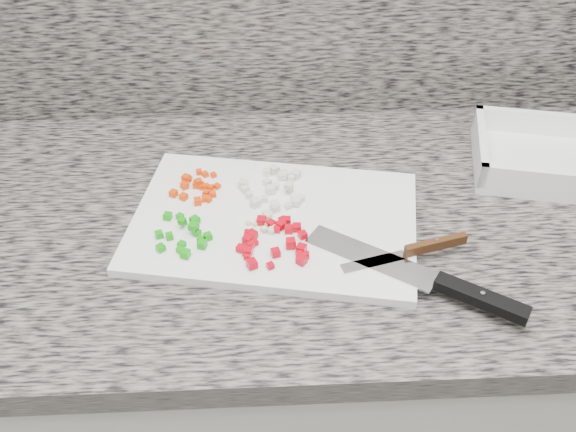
% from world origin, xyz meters
% --- Properties ---
extents(cabinet, '(3.92, 0.62, 0.86)m').
position_xyz_m(cabinet, '(0.00, 1.44, 0.43)').
color(cabinet, silver).
rests_on(cabinet, ground).
extents(countertop, '(3.96, 0.64, 0.04)m').
position_xyz_m(countertop, '(0.00, 1.44, 0.88)').
color(countertop, slate).
rests_on(countertop, cabinet).
extents(cutting_board, '(0.47, 0.36, 0.01)m').
position_xyz_m(cutting_board, '(-0.07, 1.41, 0.91)').
color(cutting_board, white).
rests_on(cutting_board, countertop).
extents(carrot_pile, '(0.08, 0.09, 0.02)m').
position_xyz_m(carrot_pile, '(-0.19, 1.48, 0.92)').
color(carrot_pile, '#EA3B05').
rests_on(carrot_pile, cutting_board).
extents(onion_pile, '(0.10, 0.11, 0.02)m').
position_xyz_m(onion_pile, '(-0.07, 1.47, 0.92)').
color(onion_pile, silver).
rests_on(onion_pile, cutting_board).
extents(green_pepper_pile, '(0.09, 0.10, 0.02)m').
position_xyz_m(green_pepper_pile, '(-0.20, 1.37, 0.92)').
color(green_pepper_pile, '#13970D').
rests_on(green_pepper_pile, cutting_board).
extents(red_pepper_pile, '(0.10, 0.11, 0.01)m').
position_xyz_m(red_pepper_pile, '(-0.08, 1.35, 0.92)').
color(red_pepper_pile, '#C30213').
rests_on(red_pepper_pile, cutting_board).
extents(garlic_pile, '(0.05, 0.05, 0.01)m').
position_xyz_m(garlic_pile, '(-0.08, 1.40, 0.92)').
color(garlic_pile, beige).
rests_on(garlic_pile, cutting_board).
extents(chef_knife, '(0.28, 0.21, 0.02)m').
position_xyz_m(chef_knife, '(0.15, 1.26, 0.92)').
color(chef_knife, silver).
rests_on(chef_knife, cutting_board).
extents(paring_knife, '(0.19, 0.06, 0.02)m').
position_xyz_m(paring_knife, '(0.13, 1.33, 0.92)').
color(paring_knife, silver).
rests_on(paring_knife, cutting_board).
extents(tray, '(0.30, 0.24, 0.05)m').
position_xyz_m(tray, '(0.40, 1.53, 0.92)').
color(tray, white).
rests_on(tray, countertop).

